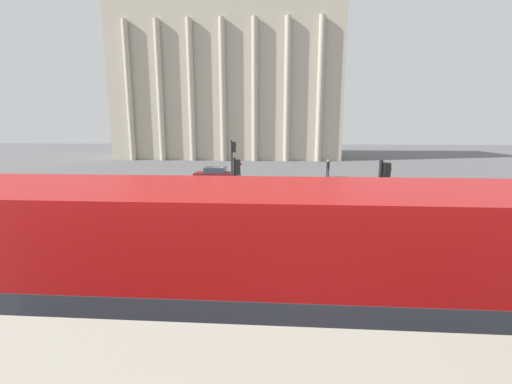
# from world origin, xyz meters

# --- Properties ---
(double_decker_bus) EXTENTS (10.87, 2.64, 4.09)m
(double_decker_bus) POSITION_xyz_m (-1.66, 3.32, 2.28)
(double_decker_bus) COLOR black
(double_decker_bus) RESTS_ON ground_plane
(plaza_building_left) EXTENTS (35.82, 15.67, 24.29)m
(plaza_building_left) POSITION_xyz_m (-9.10, 56.92, 12.14)
(plaza_building_left) COLOR #B2A893
(plaza_building_left) RESTS_ON ground_plane
(traffic_light_near) EXTENTS (0.42, 0.24, 4.01)m
(traffic_light_near) POSITION_xyz_m (2.64, 9.04, 2.61)
(traffic_light_near) COLOR black
(traffic_light_near) RESTS_ON ground_plane
(traffic_light_mid) EXTENTS (0.42, 0.24, 3.59)m
(traffic_light_mid) POSITION_xyz_m (-2.72, 14.12, 2.36)
(traffic_light_mid) COLOR black
(traffic_light_mid) RESTS_ON ground_plane
(traffic_light_far) EXTENTS (0.42, 0.24, 4.14)m
(traffic_light_far) POSITION_xyz_m (-3.81, 20.94, 2.69)
(traffic_light_far) COLOR black
(traffic_light_far) RESTS_ON ground_plane
(car_maroon) EXTENTS (4.20, 1.93, 1.35)m
(car_maroon) POSITION_xyz_m (-6.47, 29.30, 0.70)
(car_maroon) COLOR black
(car_maroon) RESTS_ON ground_plane
(car_silver) EXTENTS (4.20, 1.93, 1.35)m
(car_silver) POSITION_xyz_m (-2.47, 22.90, 0.70)
(car_silver) COLOR black
(car_silver) RESTS_ON ground_plane
(pedestrian_blue) EXTENTS (0.32, 0.32, 1.70)m
(pedestrian_blue) POSITION_xyz_m (3.05, 10.83, 0.98)
(pedestrian_blue) COLOR #282B33
(pedestrian_blue) RESTS_ON ground_plane
(pedestrian_yellow) EXTENTS (0.32, 0.32, 1.68)m
(pedestrian_yellow) POSITION_xyz_m (4.10, 19.61, 0.97)
(pedestrian_yellow) COLOR #282B33
(pedestrian_yellow) RESTS_ON ground_plane
(pedestrian_black) EXTENTS (0.32, 0.32, 1.77)m
(pedestrian_black) POSITION_xyz_m (4.25, 33.05, 1.02)
(pedestrian_black) COLOR #282B33
(pedestrian_black) RESTS_ON ground_plane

